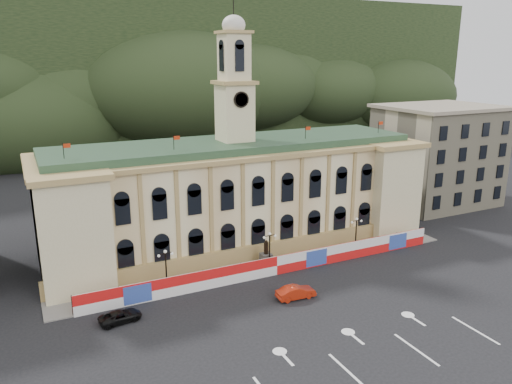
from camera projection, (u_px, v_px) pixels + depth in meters
name	position (u px, v px, depth m)	size (l,w,h in m)	color
ground	(345.00, 329.00, 51.65)	(260.00, 260.00, 0.00)	black
lane_markings	(376.00, 355.00, 47.31)	(26.00, 10.00, 0.02)	white
hill_ridge	(111.00, 83.00, 152.28)	(230.00, 80.00, 64.00)	black
city_hall	(237.00, 193.00, 73.53)	(56.20, 17.60, 37.10)	beige
side_building_right	(437.00, 155.00, 94.19)	(21.00, 17.00, 18.60)	tan
hoarding_fence	(277.00, 265.00, 64.41)	(50.00, 0.44, 2.50)	red
pavement	(267.00, 266.00, 67.02)	(56.00, 5.50, 0.16)	slate
statue	(266.00, 258.00, 66.94)	(1.40, 1.40, 3.72)	#595651
lamp_left	(166.00, 266.00, 59.65)	(1.96, 0.44, 5.15)	black
lamp_center	(270.00, 247.00, 65.58)	(1.96, 0.44, 5.15)	black
lamp_right	(356.00, 231.00, 71.50)	(1.96, 0.44, 5.15)	black
red_sedan	(296.00, 292.00, 58.11)	(4.78, 1.88, 1.55)	#A8200C
black_suv	(120.00, 316.00, 52.99)	(4.76, 2.67, 1.26)	black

